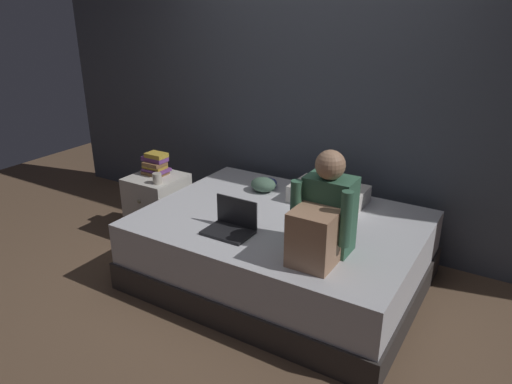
% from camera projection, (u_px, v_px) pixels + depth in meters
% --- Properties ---
extents(ground_plane, '(8.00, 8.00, 0.00)m').
position_uv_depth(ground_plane, '(236.00, 291.00, 3.49)').
color(ground_plane, brown).
extents(wall_back, '(5.60, 0.10, 2.70)m').
position_uv_depth(wall_back, '(314.00, 81.00, 3.94)').
color(wall_back, '#424751').
rests_on(wall_back, ground_plane).
extents(bed, '(2.00, 1.50, 0.52)m').
position_uv_depth(bed, '(281.00, 250.00, 3.54)').
color(bed, '#332D2B').
rests_on(bed, ground_plane).
extents(nightstand, '(0.44, 0.46, 0.55)m').
position_uv_depth(nightstand, '(158.00, 206.00, 4.24)').
color(nightstand, beige).
rests_on(nightstand, ground_plane).
extents(person_sitting, '(0.39, 0.44, 0.66)m').
position_uv_depth(person_sitting, '(323.00, 218.00, 2.85)').
color(person_sitting, '#38664C').
rests_on(person_sitting, bed).
extents(laptop, '(0.32, 0.23, 0.22)m').
position_uv_depth(laptop, '(232.00, 224.00, 3.22)').
color(laptop, black).
rests_on(laptop, bed).
extents(pillow, '(0.56, 0.36, 0.13)m').
position_uv_depth(pillow, '(329.00, 194.00, 3.69)').
color(pillow, silver).
rests_on(pillow, bed).
extents(book_stack, '(0.23, 0.17, 0.19)m').
position_uv_depth(book_stack, '(155.00, 164.00, 4.17)').
color(book_stack, brown).
rests_on(book_stack, nightstand).
extents(mug, '(0.08, 0.08, 0.09)m').
position_uv_depth(mug, '(157.00, 178.00, 3.97)').
color(mug, '#BCB2A3').
rests_on(mug, nightstand).
extents(clothes_pile, '(0.21, 0.26, 0.12)m').
position_uv_depth(clothes_pile, '(265.00, 184.00, 3.92)').
color(clothes_pile, '#4C6B56').
rests_on(clothes_pile, bed).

